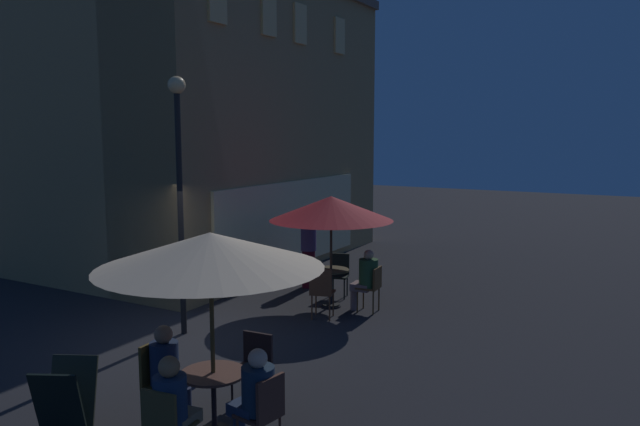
% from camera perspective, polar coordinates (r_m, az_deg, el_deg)
% --- Properties ---
extents(ground_plane, '(60.00, 60.00, 0.00)m').
position_cam_1_polar(ground_plane, '(10.62, -12.84, -11.65)').
color(ground_plane, '#232326').
extents(cafe_building, '(8.90, 6.60, 8.25)m').
position_cam_1_polar(cafe_building, '(15.20, -11.10, 9.87)').
color(cafe_building, tan).
rests_on(cafe_building, ground).
extents(street_lamp_near_corner, '(0.30, 0.30, 4.40)m').
position_cam_1_polar(street_lamp_near_corner, '(10.40, -13.23, 4.33)').
color(street_lamp_near_corner, black).
rests_on(street_lamp_near_corner, ground).
extents(menu_sandwich_board, '(0.80, 0.77, 0.83)m').
position_cam_1_polar(menu_sandwich_board, '(7.81, -22.98, -15.90)').
color(menu_sandwich_board, '#23281F').
rests_on(menu_sandwich_board, ground).
extents(cafe_table_0, '(0.73, 0.73, 0.77)m').
position_cam_1_polar(cafe_table_0, '(12.10, 1.05, -6.34)').
color(cafe_table_0, black).
rests_on(cafe_table_0, ground).
extents(cafe_table_1, '(0.76, 0.76, 0.75)m').
position_cam_1_polar(cafe_table_1, '(7.27, -10.06, -16.08)').
color(cafe_table_1, black).
rests_on(cafe_table_1, ground).
extents(patio_umbrella_0, '(2.46, 2.46, 2.24)m').
position_cam_1_polar(patio_umbrella_0, '(11.84, 1.07, 0.42)').
color(patio_umbrella_0, black).
rests_on(patio_umbrella_0, ground).
extents(patio_umbrella_1, '(2.55, 2.55, 2.37)m').
position_cam_1_polar(patio_umbrella_1, '(6.79, -10.37, -3.56)').
color(patio_umbrella_1, black).
rests_on(patio_umbrella_1, ground).
extents(cafe_chair_0, '(0.47, 0.47, 0.91)m').
position_cam_1_polar(cafe_chair_0, '(12.88, 1.87, -5.54)').
color(cafe_chair_0, black).
rests_on(cafe_chair_0, ground).
extents(cafe_chair_1, '(0.53, 0.53, 0.99)m').
position_cam_1_polar(cafe_chair_1, '(11.27, 0.15, -7.18)').
color(cafe_chair_1, brown).
rests_on(cafe_chair_1, ground).
extents(cafe_chair_2, '(0.44, 0.44, 0.90)m').
position_cam_1_polar(cafe_chair_2, '(11.78, 5.00, -6.77)').
color(cafe_chair_2, '#51361D').
rests_on(cafe_chair_2, ground).
extents(cafe_chair_3, '(0.44, 0.44, 0.97)m').
position_cam_1_polar(cafe_chair_3, '(7.72, -15.08, -14.65)').
color(cafe_chair_3, '#50401C').
rests_on(cafe_chair_3, ground).
extents(cafe_chair_4, '(0.46, 0.46, 0.92)m').
position_cam_1_polar(cafe_chair_4, '(6.62, -14.47, -18.69)').
color(cafe_chair_4, '#4D4122').
rests_on(cafe_chair_4, ground).
extents(cafe_chair_5, '(0.46, 0.46, 0.92)m').
position_cam_1_polar(cafe_chair_5, '(6.74, -5.29, -18.02)').
color(cafe_chair_5, '#502F25').
rests_on(cafe_chair_5, ground).
extents(cafe_chair_6, '(0.45, 0.45, 0.92)m').
position_cam_1_polar(cafe_chair_6, '(7.94, -6.29, -13.85)').
color(cafe_chair_6, black).
rests_on(cafe_chair_6, ground).
extents(patron_seated_0, '(0.40, 0.56, 1.23)m').
position_cam_1_polar(patron_seated_0, '(11.79, 4.40, -6.01)').
color(patron_seated_0, '#7A6163').
rests_on(patron_seated_0, ground).
extents(patron_seated_1, '(0.36, 0.54, 1.21)m').
position_cam_1_polar(patron_seated_1, '(7.59, -14.21, -14.10)').
color(patron_seated_1, navy).
rests_on(patron_seated_1, ground).
extents(patron_seated_2, '(0.54, 0.38, 1.22)m').
position_cam_1_polar(patron_seated_2, '(6.67, -13.72, -17.15)').
color(patron_seated_2, '#837458').
rests_on(patron_seated_2, ground).
extents(patron_seated_3, '(0.41, 0.55, 1.20)m').
position_cam_1_polar(patron_seated_3, '(6.78, -6.22, -16.67)').
color(patron_seated_3, navy).
rests_on(patron_seated_3, ground).
extents(patron_standing_4, '(0.35, 0.35, 1.61)m').
position_cam_1_polar(patron_standing_4, '(13.56, -1.09, -3.76)').
color(patron_standing_4, '#551120').
rests_on(patron_standing_4, ground).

